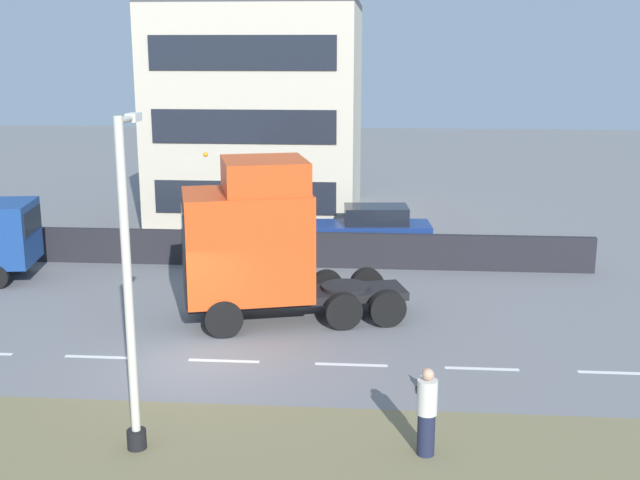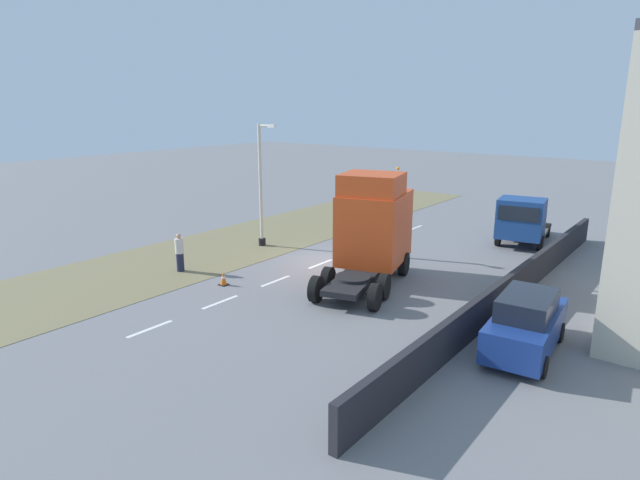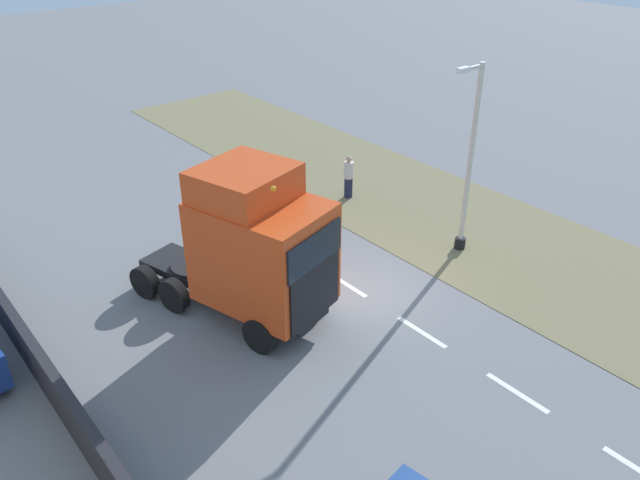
# 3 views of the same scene
# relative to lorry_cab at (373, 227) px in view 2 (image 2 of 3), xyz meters

# --- Properties ---
(ground_plane) EXTENTS (120.00, 120.00, 0.00)m
(ground_plane) POSITION_rel_lorry_cab_xyz_m (-3.12, 1.08, -2.33)
(ground_plane) COLOR slate
(ground_plane) RESTS_ON ground
(grass_verge) EXTENTS (7.00, 44.00, 0.01)m
(grass_verge) POSITION_rel_lorry_cab_xyz_m (-9.12, 1.08, -2.33)
(grass_verge) COLOR olive
(grass_verge) RESTS_ON ground
(lane_markings) EXTENTS (0.16, 21.00, 0.00)m
(lane_markings) POSITION_rel_lorry_cab_xyz_m (-3.12, 0.38, -2.33)
(lane_markings) COLOR white
(lane_markings) RESTS_ON ground
(boundary_wall) EXTENTS (0.25, 24.00, 1.26)m
(boundary_wall) POSITION_rel_lorry_cab_xyz_m (5.88, 1.08, -1.70)
(boundary_wall) COLOR #232328
(boundary_wall) RESTS_ON ground
(lorry_cab) EXTENTS (4.13, 6.64, 4.81)m
(lorry_cab) POSITION_rel_lorry_cab_xyz_m (0.00, 0.00, 0.00)
(lorry_cab) COLOR black
(lorry_cab) RESTS_ON ground
(flatbed_truck) EXTENTS (3.11, 5.89, 2.65)m
(flatbed_truck) POSITION_rel_lorry_cab_xyz_m (3.40, 9.59, -0.93)
(flatbed_truck) COLOR navy
(flatbed_truck) RESTS_ON ground
(parked_car) EXTENTS (2.09, 4.39, 1.92)m
(parked_car) POSITION_rel_lorry_cab_xyz_m (7.57, -3.21, -1.40)
(parked_car) COLOR navy
(parked_car) RESTS_ON ground
(lamp_post) EXTENTS (1.31, 0.38, 6.48)m
(lamp_post) POSITION_rel_lorry_cab_xyz_m (-7.65, 1.18, 0.58)
(lamp_post) COLOR black
(lamp_post) RESTS_ON ground
(pedestrian) EXTENTS (0.39, 0.39, 1.78)m
(pedestrian) POSITION_rel_lorry_cab_xyz_m (-7.52, -4.44, -1.46)
(pedestrian) COLOR #1E233D
(pedestrian) RESTS_ON ground
(traffic_cone_lead) EXTENTS (0.36, 0.36, 0.58)m
(traffic_cone_lead) POSITION_rel_lorry_cab_xyz_m (-4.53, -4.55, -2.05)
(traffic_cone_lead) COLOR black
(traffic_cone_lead) RESTS_ON ground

